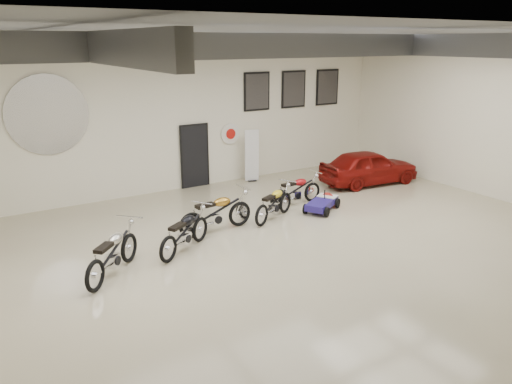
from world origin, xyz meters
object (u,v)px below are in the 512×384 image
vintage_car (369,167)px  banner_stand (252,156)px  motorcycle_red (296,190)px  motorcycle_silver (112,252)px  motorcycle_black (185,231)px  motorcycle_yellow (274,203)px  motorcycle_gold (216,212)px  go_kart (324,200)px

vintage_car → banner_stand: bearing=60.2°
banner_stand → motorcycle_red: banner_stand is taller
motorcycle_silver → motorcycle_black: (1.82, 0.37, -0.03)m
motorcycle_black → motorcycle_yellow: (3.04, 0.74, -0.02)m
motorcycle_gold → motorcycle_red: motorcycle_gold is taller
motorcycle_black → motorcycle_gold: size_ratio=0.92×
motorcycle_gold → motorcycle_red: bearing=8.2°
motorcycle_silver → motorcycle_red: bearing=-28.4°
banner_stand → motorcycle_black: 6.41m
motorcycle_silver → motorcycle_red: (6.12, 1.79, -0.05)m
banner_stand → motorcycle_yellow: (-1.55, -3.71, -0.45)m
motorcycle_gold → motorcycle_yellow: 1.83m
motorcycle_gold → go_kart: motorcycle_gold is taller
motorcycle_silver → motorcycle_gold: motorcycle_gold is taller
banner_stand → go_kart: (0.18, -3.79, -0.63)m
go_kart → vintage_car: vintage_car is taller
motorcycle_gold → banner_stand: bearing=43.5°
go_kart → vintage_car: (3.11, 1.35, 0.31)m
motorcycle_silver → motorcycle_yellow: size_ratio=1.11×
go_kart → motorcycle_silver: bearing=159.0°
motorcycle_yellow → motorcycle_red: motorcycle_red is taller
go_kart → motorcycle_red: bearing=92.6°
motorcycle_silver → motorcycle_black: 1.86m
vintage_car → motorcycle_yellow: bearing=111.5°
motorcycle_silver → vintage_car: vintage_car is taller
motorcycle_black → go_kart: (4.77, 0.67, -0.21)m
motorcycle_silver → motorcycle_yellow: bearing=-31.7°
banner_stand → vintage_car: (3.29, -2.44, -0.32)m
motorcycle_red → vintage_car: vintage_car is taller
motorcycle_black → motorcycle_yellow: 3.13m
banner_stand → go_kart: banner_stand is taller
motorcycle_silver → vintage_car: (9.71, 2.40, 0.07)m
motorcycle_black → vintage_car: 8.14m
motorcycle_black → go_kart: motorcycle_black is taller
motorcycle_black → motorcycle_red: size_ratio=1.03×
motorcycle_black → motorcycle_red: motorcycle_black is taller
banner_stand → go_kart: size_ratio=1.14×
motorcycle_silver → motorcycle_gold: bearing=-24.7°
motorcycle_black → motorcycle_red: 4.52m
banner_stand → motorcycle_silver: (-6.42, -4.83, -0.39)m
vintage_car → go_kart: bearing=120.2°
motorcycle_red → go_kart: (0.48, -0.75, -0.19)m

